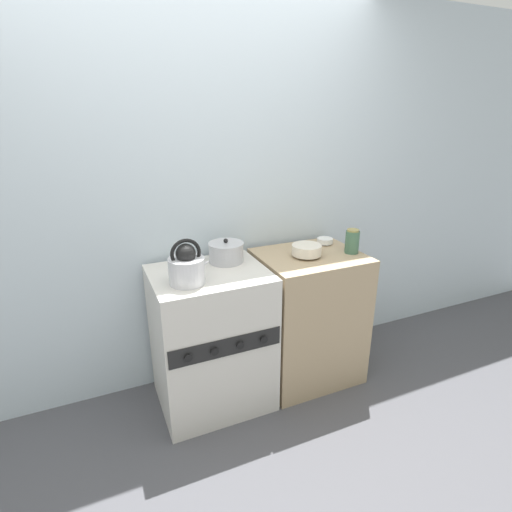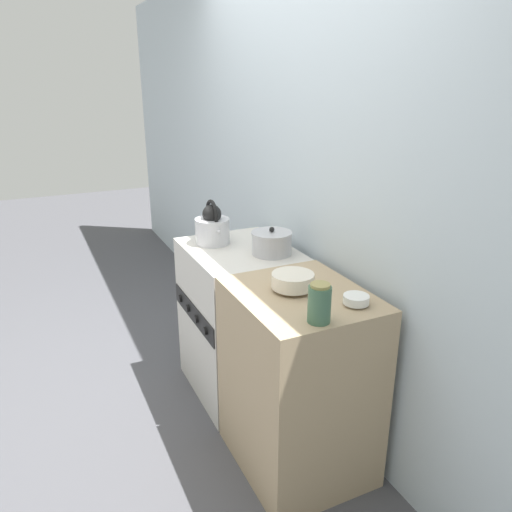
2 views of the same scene
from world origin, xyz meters
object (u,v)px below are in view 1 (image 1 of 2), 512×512
at_px(storage_jar, 352,241).
at_px(enamel_bowl, 307,250).
at_px(small_ceramic_bowl, 325,241).
at_px(stove, 212,339).
at_px(kettle, 187,267).
at_px(cooking_pot, 226,252).

bearing_deg(storage_jar, enamel_bowl, 169.66).
bearing_deg(storage_jar, small_ceramic_bowl, 105.74).
relative_size(stove, small_ceramic_bowl, 8.27).
relative_size(stove, enamel_bowl, 4.74).
bearing_deg(stove, small_ceramic_bowl, 9.20).
bearing_deg(small_ceramic_bowl, stove, -170.80).
distance_m(enamel_bowl, storage_jar, 0.31).
xyz_separation_m(stove, small_ceramic_bowl, (0.89, 0.14, 0.48)).
distance_m(stove, kettle, 0.57).
xyz_separation_m(enamel_bowl, small_ceramic_bowl, (0.25, 0.16, -0.02)).
xyz_separation_m(stove, cooking_pot, (0.15, 0.12, 0.51)).
bearing_deg(storage_jar, kettle, -178.74).
xyz_separation_m(cooking_pot, enamel_bowl, (0.49, -0.14, -0.01)).
relative_size(stove, storage_jar, 5.64).
distance_m(kettle, small_ceramic_bowl, 1.07).
relative_size(kettle, small_ceramic_bowl, 2.35).
xyz_separation_m(cooking_pot, small_ceramic_bowl, (0.74, 0.02, -0.03)).
height_order(cooking_pot, enamel_bowl, cooking_pot).
xyz_separation_m(kettle, small_ceramic_bowl, (1.04, 0.24, -0.06)).
height_order(enamel_bowl, storage_jar, storage_jar).
xyz_separation_m(stove, storage_jar, (0.95, -0.08, 0.53)).
height_order(stove, enamel_bowl, enamel_bowl).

